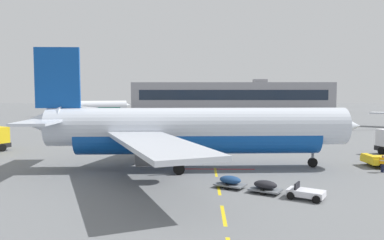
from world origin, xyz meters
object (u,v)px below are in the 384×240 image
airliner_far_center (89,106)px  baggage_train (266,186)px  airliner_foreground (193,130)px  ground_crew_worker (383,163)px

airliner_far_center → baggage_train: airliner_far_center is taller
airliner_foreground → baggage_train: size_ratio=4.26×
airliner_foreground → ground_crew_worker: (18.50, -1.50, -3.00)m
airliner_foreground → baggage_train: (5.88, -9.23, -3.42)m
airliner_foreground → ground_crew_worker: 18.80m
airliner_far_center → baggage_train: 101.81m
airliner_foreground → baggage_train: 11.47m
airliner_far_center → baggage_train: (41.90, -92.75, -2.58)m
airliner_far_center → ground_crew_worker: bearing=-57.3°
baggage_train → ground_crew_worker: (12.62, 7.73, 0.43)m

